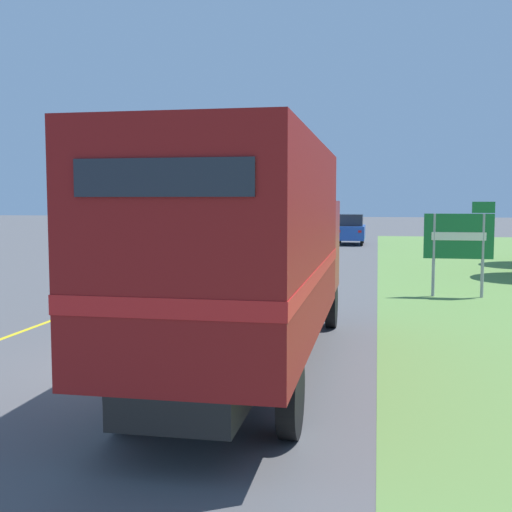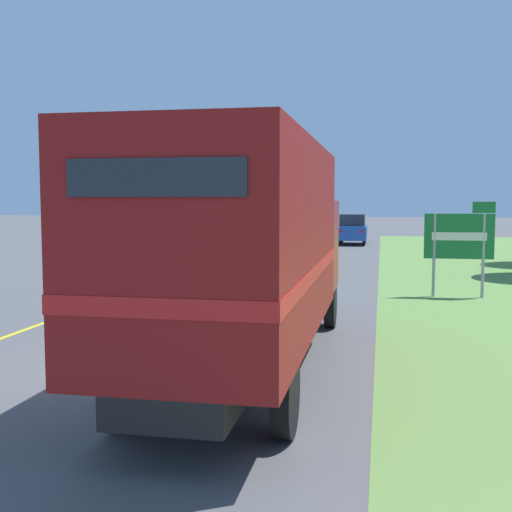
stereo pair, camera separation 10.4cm
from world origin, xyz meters
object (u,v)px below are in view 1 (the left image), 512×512
(horse_trailer_truck, at_px, (250,249))
(lead_car_blue_ahead, at_px, (351,229))
(highway_sign, at_px, (460,238))
(lead_car_white, at_px, (244,246))

(horse_trailer_truck, relative_size, lead_car_blue_ahead, 2.28)
(lead_car_blue_ahead, height_order, highway_sign, highway_sign)
(highway_sign, bearing_deg, lead_car_blue_ahead, 100.35)
(lead_car_white, bearing_deg, horse_trailer_truck, -77.79)
(lead_car_white, height_order, highway_sign, highway_sign)
(horse_trailer_truck, xyz_separation_m, lead_car_white, (-3.35, 15.47, -1.07))
(lead_car_blue_ahead, relative_size, highway_sign, 1.44)
(lead_car_white, bearing_deg, highway_sign, -39.50)
(horse_trailer_truck, bearing_deg, lead_car_white, 102.21)
(lead_car_blue_ahead, bearing_deg, highway_sign, -79.65)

